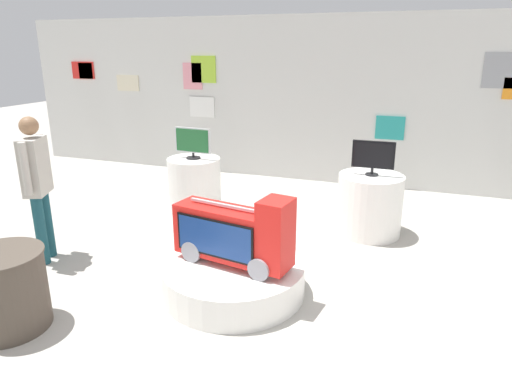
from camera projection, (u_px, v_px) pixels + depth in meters
name	position (u px, v px, depth m)	size (l,w,h in m)	color
ground_plane	(252.00, 319.00, 4.06)	(30.00, 30.00, 0.00)	#B2ADA3
back_wall_display	(340.00, 102.00, 7.80)	(12.93, 0.13, 2.93)	silver
main_display_pedestal	(233.00, 278.00, 4.47)	(1.42, 1.42, 0.32)	white
novelty_firetruck_tv	(234.00, 236.00, 4.32)	(1.23, 0.55, 0.74)	gray
display_pedestal_center_rear	(195.00, 184.00, 6.72)	(0.79, 0.79, 0.80)	white
tv_on_center_rear	(193.00, 142.00, 6.53)	(0.58, 0.21, 0.46)	black
display_pedestal_right_rear	(369.00, 205.00, 5.85)	(0.83, 0.83, 0.80)	white
tv_on_right_rear	(373.00, 156.00, 5.65)	(0.53, 0.16, 0.45)	black
side_table_round	(6.00, 290.00, 3.85)	(0.70, 0.70, 0.71)	#4C4238
shopper_browsing_near_truck	(37.00, 179.00, 4.93)	(0.34, 0.52, 1.67)	#194751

